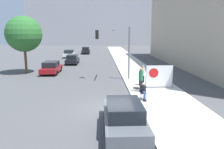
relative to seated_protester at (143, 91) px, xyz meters
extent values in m
plane|color=#4F4F51|center=(-2.23, -1.58, -0.74)|extent=(160.00, 160.00, 0.00)
cube|color=beige|center=(1.46, 13.42, -0.68)|extent=(4.25, 90.00, 0.12)
cube|color=#99999E|center=(-4.23, 74.31, 13.24)|extent=(52.00, 12.00, 27.95)
cube|color=tan|center=(12.44, 14.91, 6.27)|extent=(10.00, 32.00, 14.02)
cylinder|color=#474C56|center=(-0.16, -0.13, -0.41)|extent=(0.03, 0.03, 0.40)
cylinder|color=#474C56|center=(0.21, -0.13, -0.41)|extent=(0.03, 0.03, 0.40)
cylinder|color=#474C56|center=(-0.16, 0.24, -0.41)|extent=(0.03, 0.03, 0.40)
cylinder|color=#474C56|center=(0.21, 0.24, -0.41)|extent=(0.03, 0.03, 0.40)
cube|color=navy|center=(0.02, 0.05, -0.20)|extent=(0.40, 0.40, 0.02)
cube|color=navy|center=(0.02, 0.24, 0.00)|extent=(0.40, 0.02, 0.38)
cylinder|color=#334775|center=(0.02, -0.11, -0.10)|extent=(0.18, 0.42, 0.18)
cylinder|color=#334775|center=(0.02, -0.32, -0.41)|extent=(0.16, 0.16, 0.40)
cube|color=black|center=(0.02, -0.38, -0.56)|extent=(0.20, 0.28, 0.10)
cylinder|color=black|center=(0.02, 0.08, 0.07)|extent=(0.34, 0.34, 0.52)
sphere|color=tan|center=(0.02, 0.08, 0.44)|extent=(0.22, 0.22, 0.22)
cylinder|color=black|center=(-0.30, 0.00, 0.15)|extent=(0.45, 0.09, 0.09)
cube|color=#EAE5C6|center=(-0.51, 0.00, 0.20)|extent=(0.48, 0.02, 0.36)
cube|color=black|center=(-0.51, -0.01, 0.20)|extent=(0.36, 0.01, 0.09)
cylinder|color=black|center=(0.18, 2.01, -0.16)|extent=(0.28, 0.28, 0.90)
cylinder|color=#236642|center=(0.18, 2.01, 0.64)|extent=(0.34, 0.34, 0.71)
sphere|color=#936B4C|center=(0.18, 2.01, 1.12)|extent=(0.24, 0.24, 0.24)
cylinder|color=black|center=(0.74, 4.13, -0.19)|extent=(0.28, 0.28, 0.85)
cylinder|color=silver|center=(0.74, 4.13, 0.57)|extent=(0.34, 0.34, 0.67)
sphere|color=tan|center=(0.74, 4.13, 1.02)|extent=(0.22, 0.22, 0.22)
cylinder|color=slate|center=(0.81, 3.14, 0.32)|extent=(0.06, 0.06, 1.87)
cylinder|color=slate|center=(3.03, 3.14, 0.32)|extent=(0.06, 0.06, 1.87)
cube|color=white|center=(1.92, 3.14, 0.37)|extent=(2.21, 0.02, 1.77)
cylinder|color=red|center=(1.43, 3.12, 0.63)|extent=(0.78, 0.01, 0.78)
cylinder|color=slate|center=(-0.12, 6.89, 1.90)|extent=(0.16, 0.16, 5.02)
cylinder|color=slate|center=(-1.66, 6.99, 4.11)|extent=(0.32, 3.09, 0.11)
cube|color=black|center=(-3.20, 7.10, 3.69)|extent=(0.32, 0.32, 0.84)
sphere|color=green|center=(-3.20, 7.10, 3.41)|extent=(0.18, 0.18, 0.18)
cube|color=#565B60|center=(-1.77, -4.34, -0.20)|extent=(1.84, 4.75, 0.52)
cube|color=black|center=(-1.77, -4.53, 0.37)|extent=(1.59, 2.47, 0.62)
cylinder|color=black|center=(-2.58, -2.87, -0.42)|extent=(0.22, 0.64, 0.64)
cylinder|color=black|center=(-0.96, -2.87, -0.42)|extent=(0.22, 0.64, 0.64)
cylinder|color=black|center=(-2.58, -5.81, -0.42)|extent=(0.22, 0.64, 0.64)
cylinder|color=black|center=(-0.96, -5.81, -0.42)|extent=(0.22, 0.64, 0.64)
cube|color=maroon|center=(-8.55, 10.92, -0.21)|extent=(1.79, 4.29, 0.51)
cube|color=black|center=(-8.55, 10.75, 0.35)|extent=(1.54, 2.23, 0.61)
cylinder|color=black|center=(-9.34, 12.25, -0.42)|extent=(0.22, 0.64, 0.64)
cylinder|color=black|center=(-7.77, 12.25, -0.42)|extent=(0.22, 0.64, 0.64)
cylinder|color=black|center=(-9.34, 9.60, -0.42)|extent=(0.22, 0.64, 0.64)
cylinder|color=black|center=(-7.77, 9.60, -0.42)|extent=(0.22, 0.64, 0.64)
cube|color=black|center=(-7.13, 18.64, -0.20)|extent=(1.71, 4.13, 0.52)
cube|color=black|center=(-7.13, 18.47, 0.37)|extent=(1.47, 2.15, 0.63)
cylinder|color=black|center=(-7.87, 19.92, -0.42)|extent=(0.22, 0.64, 0.64)
cylinder|color=black|center=(-6.39, 19.92, -0.42)|extent=(0.22, 0.64, 0.64)
cylinder|color=black|center=(-7.87, 17.36, -0.42)|extent=(0.22, 0.64, 0.64)
cylinder|color=black|center=(-6.39, 17.36, -0.42)|extent=(0.22, 0.64, 0.64)
cube|color=silver|center=(-8.96, 27.91, -0.20)|extent=(1.75, 4.60, 0.54)
cube|color=black|center=(-8.96, 27.73, 0.39)|extent=(1.51, 2.39, 0.63)
cylinder|color=black|center=(-9.72, 29.34, -0.42)|extent=(0.22, 0.64, 0.64)
cylinder|color=black|center=(-8.19, 29.34, -0.42)|extent=(0.22, 0.64, 0.64)
cylinder|color=black|center=(-9.72, 26.49, -0.42)|extent=(0.22, 0.64, 0.64)
cylinder|color=black|center=(-8.19, 26.49, -0.42)|extent=(0.22, 0.64, 0.64)
cube|color=black|center=(-6.26, 35.27, -0.17)|extent=(1.70, 4.23, 0.58)
cube|color=black|center=(-6.26, 35.10, 0.46)|extent=(1.47, 2.20, 0.67)
cylinder|color=black|center=(-7.00, 36.58, -0.42)|extent=(0.22, 0.64, 0.64)
cylinder|color=black|center=(-5.51, 36.58, -0.42)|extent=(0.22, 0.64, 0.64)
cylinder|color=black|center=(-7.00, 33.96, -0.42)|extent=(0.22, 0.64, 0.64)
cylinder|color=black|center=(-5.51, 33.96, -0.42)|extent=(0.22, 0.64, 0.64)
cylinder|color=brown|center=(-11.42, 11.01, 0.81)|extent=(0.28, 0.28, 3.08)
sphere|color=#2D6B2D|center=(-11.42, 11.01, 3.74)|extent=(3.99, 3.99, 3.99)
camera|label=1|loc=(-2.83, -14.15, 3.82)|focal=35.00mm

